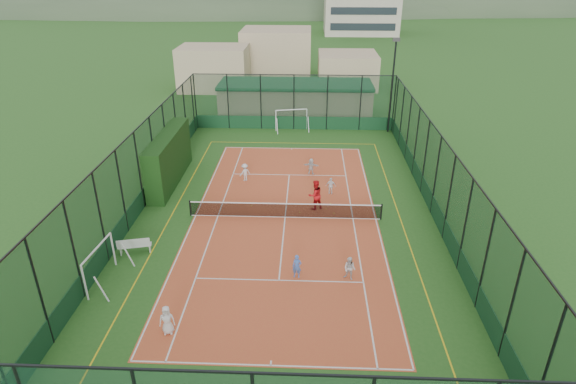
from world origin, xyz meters
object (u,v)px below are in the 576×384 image
Objects in this scene: clubhouse at (295,98)px; white_bench at (135,245)px; floodlight_ne at (392,87)px; child_far_right at (331,186)px; child_near_left at (167,320)px; child_far_left at (245,172)px; child_near_mid at (297,266)px; futsal_goal_far at (291,120)px; coach at (315,195)px; futsal_goal_near at (100,265)px; child_far_back at (311,166)px; child_near_right at (350,269)px.

clubhouse is 8.94× the size of white_bench.
clubhouse is at bearing 147.88° from floodlight_ne.
child_far_right reaches higher than white_bench.
child_far_left is at bearing 76.01° from child_near_left.
child_near_mid is at bearing 84.87° from child_far_right.
child_far_left is at bearing 49.93° from white_bench.
futsal_goal_far is at bearing 99.79° from child_near_mid.
child_near_mid is 0.63× the size of coach.
child_near_left is 15.46m from child_far_right.
child_far_right is at bearing -43.24° from futsal_goal_near.
white_bench is at bearing 42.46° from child_far_right.
floodlight_ne is 6.48× the size of child_far_left.
child_far_back is (-1.31, 3.28, 0.02)m from child_far_right.
clubhouse reaches higher than child_near_right.
floodlight_ne reaches higher than child_near_mid.
floodlight_ne is 17.12m from coach.
child_near_mid reaches higher than white_bench.
child_near_right is at bearing -81.69° from futsal_goal_near.
child_near_left is (-13.03, -26.83, -3.45)m from floodlight_ne.
futsal_goal_far is 2.40× the size of child_near_right.
child_near_right is at bearing 5.22° from child_near_mid.
floodlight_ne reaches higher than child_far_left.
coach is at bearing 52.31° from child_near_left.
floodlight_ne reaches higher than child_far_back.
floodlight_ne reaches higher than coach.
floodlight_ne is at bearing -116.20° from child_far_back.
child_near_mid is 9.66m from child_far_right.
child_far_left is 1.10× the size of child_far_right.
child_far_right is (2.02, 9.45, -0.04)m from child_near_mid.
clubhouse is 5.14× the size of futsal_goal_far.
child_far_left is 6.27m from child_far_right.
child_near_mid is (5.29, 4.16, -0.05)m from child_near_left.
child_near_right is 1.03× the size of child_far_back.
child_near_left is at bearing 45.00° from child_far_left.
coach is (0.95, 7.26, 0.36)m from child_near_mid.
futsal_goal_far is 22.81m from child_near_mid.
child_far_back reaches higher than white_bench.
clubhouse is 12.39× the size of child_near_mid.
futsal_goal_near is 5.38m from child_near_left.
coach is at bearing -94.90° from futsal_goal_far.
floodlight_ne is at bearing 105.19° from child_near_right.
child_far_back is (4.67, 1.38, -0.04)m from child_far_left.
child_far_right is (7.32, 13.61, -0.09)m from child_near_left.
child_far_left is 6.39m from coach.
child_near_left reaches higher than white_bench.
child_far_left is (5.49, 12.11, -0.30)m from futsal_goal_near.
clubhouse reaches higher than futsal_goal_far.
futsal_goal_far is at bearing -69.96° from child_far_right.
child_near_right is (3.43, -28.15, -0.95)m from clubhouse.
child_near_right is 9.55m from child_far_right.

